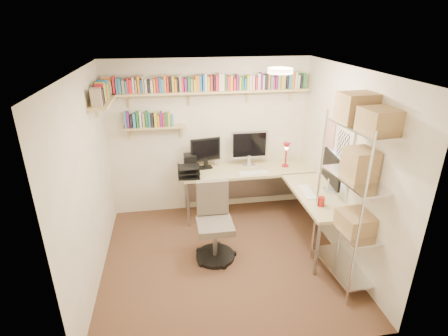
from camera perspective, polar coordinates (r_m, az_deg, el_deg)
The scene contains 6 objects.
ground at distance 4.93m, azimuth 0.01°, elevation -14.60°, with size 3.20×3.20×0.00m, color #492A1F.
room_shell at distance 4.17m, azimuth 0.07°, elevation 2.54°, with size 3.24×3.04×2.52m.
wall_shelves at distance 5.25m, azimuth -6.78°, elevation 12.10°, with size 3.12×1.09×0.80m.
corner_desk at distance 5.41m, azimuth 5.23°, elevation -1.23°, with size 2.24×2.05×1.39m.
office_chair at distance 4.75m, azimuth -1.58°, elevation -9.65°, with size 0.56×0.57×1.06m.
wire_rack at distance 4.12m, azimuth 21.31°, elevation 0.55°, with size 0.52×0.93×2.29m.
Camera 1 is at (-0.62, -3.86, 3.00)m, focal length 28.00 mm.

